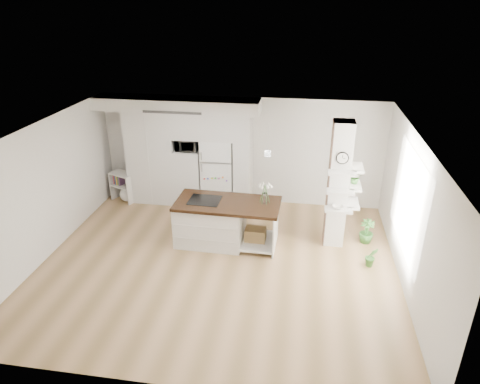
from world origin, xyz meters
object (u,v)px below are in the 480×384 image
object	(u,v)px
refrigerator	(218,172)
bookshelf	(125,189)
kitchen_island	(216,221)
floor_plant_a	(371,257)

from	to	relation	value
refrigerator	bookshelf	distance (m)	2.51
kitchen_island	refrigerator	bearing A→B (deg)	101.40
kitchen_island	bookshelf	xyz separation A→B (m)	(-2.77, 1.67, -0.18)
kitchen_island	bookshelf	world-z (taller)	kitchen_island
bookshelf	floor_plant_a	distance (m)	6.33
refrigerator	bookshelf	world-z (taller)	refrigerator
refrigerator	floor_plant_a	xyz separation A→B (m)	(3.52, -2.30, -0.66)
kitchen_island	floor_plant_a	size ratio (longest dim) A/B	5.08
bookshelf	floor_plant_a	world-z (taller)	bookshelf
bookshelf	floor_plant_a	xyz separation A→B (m)	(5.97, -2.10, -0.11)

